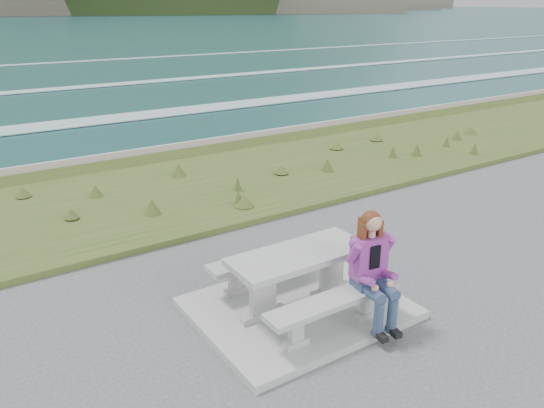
# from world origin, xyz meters

# --- Properties ---
(concrete_slab) EXTENTS (2.60, 2.10, 0.10)m
(concrete_slab) POSITION_xyz_m (0.00, 0.00, 0.05)
(concrete_slab) COLOR #AAAAA5
(concrete_slab) RESTS_ON ground
(picnic_table) EXTENTS (1.80, 0.75, 0.75)m
(picnic_table) POSITION_xyz_m (0.00, 0.00, 0.68)
(picnic_table) COLOR #AAAAA5
(picnic_table) RESTS_ON concrete_slab
(bench_landward) EXTENTS (1.80, 0.35, 0.45)m
(bench_landward) POSITION_xyz_m (0.00, -0.70, 0.45)
(bench_landward) COLOR #AAAAA5
(bench_landward) RESTS_ON concrete_slab
(bench_seaward) EXTENTS (1.80, 0.35, 0.45)m
(bench_seaward) POSITION_xyz_m (0.00, 0.70, 0.45)
(bench_seaward) COLOR #AAAAA5
(bench_seaward) RESTS_ON concrete_slab
(grass_verge) EXTENTS (160.00, 4.50, 0.22)m
(grass_verge) POSITION_xyz_m (0.00, 5.00, 0.00)
(grass_verge) COLOR #30501E
(grass_verge) RESTS_ON ground
(shore_drop) EXTENTS (160.00, 0.80, 2.20)m
(shore_drop) POSITION_xyz_m (0.00, 7.90, 0.00)
(shore_drop) COLOR brown
(shore_drop) RESTS_ON ground
(ocean) EXTENTS (1600.00, 1600.00, 0.09)m
(ocean) POSITION_xyz_m (0.00, 25.09, -1.74)
(ocean) COLOR #1C4C4F
(ocean) RESTS_ON ground
(seated_woman) EXTENTS (0.49, 0.74, 1.41)m
(seated_woman) POSITION_xyz_m (0.50, -0.83, 0.62)
(seated_woman) COLOR navy
(seated_woman) RESTS_ON concrete_slab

